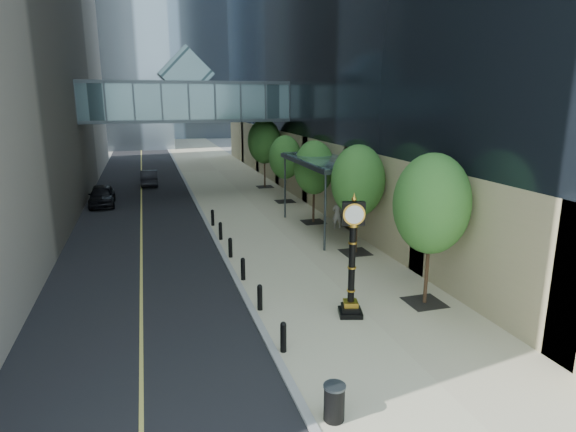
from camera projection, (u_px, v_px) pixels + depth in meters
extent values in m
plane|color=gray|center=(375.00, 356.00, 14.98)|extent=(320.00, 320.00, 0.00)
cube|color=black|center=(141.00, 174.00, 50.26)|extent=(8.00, 180.00, 0.02)
cube|color=#B9B08E|center=(218.00, 171.00, 52.47)|extent=(8.00, 180.00, 0.06)
cube|color=gray|center=(180.00, 172.00, 51.36)|extent=(0.25, 180.00, 0.07)
cube|color=#476871|center=(187.00, 102.00, 38.40)|extent=(17.00, 4.00, 3.00)
cube|color=#383F44|center=(188.00, 120.00, 38.75)|extent=(17.00, 4.20, 0.25)
cube|color=#383F44|center=(186.00, 83.00, 38.05)|extent=(17.00, 4.20, 0.25)
cube|color=#476871|center=(185.00, 74.00, 37.90)|extent=(4.24, 3.00, 4.24)
cube|color=#383F44|center=(324.00, 162.00, 27.96)|extent=(3.00, 8.00, 0.25)
cube|color=#476871|center=(324.00, 159.00, 27.93)|extent=(2.80, 7.80, 0.06)
cylinder|color=#383F44|center=(325.00, 212.00, 24.66)|extent=(0.12, 0.12, 4.20)
cylinder|color=#383F44|center=(285.00, 187.00, 31.55)|extent=(0.12, 0.12, 4.20)
cylinder|color=black|center=(283.00, 338.00, 15.04)|extent=(0.20, 0.20, 0.90)
cylinder|color=black|center=(260.00, 299.00, 18.02)|extent=(0.20, 0.20, 0.90)
cylinder|color=black|center=(243.00, 270.00, 20.99)|extent=(0.20, 0.20, 0.90)
cylinder|color=black|center=(230.00, 249.00, 23.97)|extent=(0.20, 0.20, 0.90)
cylinder|color=black|center=(221.00, 232.00, 26.95)|extent=(0.20, 0.20, 0.90)
cylinder|color=black|center=(213.00, 218.00, 29.93)|extent=(0.20, 0.20, 0.90)
cube|color=black|center=(424.00, 302.00, 18.74)|extent=(1.40, 1.40, 0.02)
cylinder|color=#47331E|center=(427.00, 265.00, 18.37)|extent=(0.14, 0.14, 3.10)
ellipsoid|color=#2F6625|center=(432.00, 204.00, 17.80)|extent=(2.84, 2.84, 3.79)
cube|color=black|center=(355.00, 252.00, 24.79)|extent=(1.40, 1.40, 0.02)
cylinder|color=#47331E|center=(356.00, 225.00, 24.44)|extent=(0.14, 0.14, 2.95)
ellipsoid|color=#2F6625|center=(358.00, 181.00, 23.89)|extent=(2.70, 2.70, 3.60)
cube|color=black|center=(313.00, 222.00, 30.84)|extent=(1.40, 1.40, 0.02)
cylinder|color=#47331E|center=(314.00, 201.00, 30.51)|extent=(0.14, 0.14, 2.77)
ellipsoid|color=#2F6625|center=(314.00, 167.00, 30.00)|extent=(2.54, 2.54, 3.38)
cube|color=black|center=(285.00, 201.00, 36.89)|extent=(1.40, 1.40, 0.02)
cylinder|color=#47331E|center=(285.00, 184.00, 36.57)|extent=(0.14, 0.14, 2.68)
ellipsoid|color=#2F6625|center=(285.00, 157.00, 36.07)|extent=(2.45, 2.45, 3.27)
cube|color=black|center=(265.00, 187.00, 42.94)|extent=(1.40, 1.40, 0.02)
cylinder|color=#47331E|center=(265.00, 169.00, 42.56)|extent=(0.14, 0.14, 3.17)
ellipsoid|color=#2F6625|center=(264.00, 141.00, 41.97)|extent=(2.90, 2.90, 3.87)
cube|color=black|center=(350.00, 313.00, 17.66)|extent=(1.03, 1.03, 0.19)
cube|color=black|center=(350.00, 308.00, 17.62)|extent=(0.80, 0.80, 0.19)
cube|color=gold|center=(351.00, 303.00, 17.57)|extent=(0.63, 0.63, 0.19)
cylinder|color=black|center=(352.00, 264.00, 17.20)|extent=(0.24, 0.24, 2.87)
cube|color=black|center=(354.00, 213.00, 16.76)|extent=(0.83, 0.48, 0.83)
cylinder|color=white|center=(352.00, 212.00, 16.91)|extent=(0.63, 0.21, 0.65)
cylinder|color=white|center=(356.00, 215.00, 16.61)|extent=(0.63, 0.21, 0.65)
sphere|color=gold|center=(354.00, 199.00, 16.64)|extent=(0.19, 0.19, 0.19)
cylinder|color=black|center=(334.00, 403.00, 11.85)|extent=(0.64, 0.64, 0.90)
imported|color=#ADA79E|center=(337.00, 214.00, 29.20)|extent=(0.67, 0.44, 1.82)
imported|color=black|center=(102.00, 195.00, 35.62)|extent=(1.91, 4.49, 1.51)
imported|color=black|center=(149.00, 178.00, 43.89)|extent=(1.53, 4.23, 1.39)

